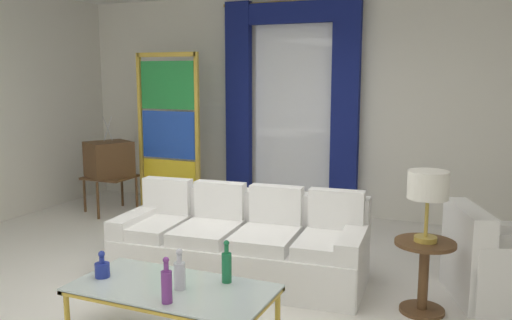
# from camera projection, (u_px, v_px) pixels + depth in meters

# --- Properties ---
(ground_plane) EXTENTS (16.00, 16.00, 0.00)m
(ground_plane) POSITION_uv_depth(u_px,v_px,m) (214.00, 290.00, 4.79)
(ground_plane) COLOR white
(wall_rear) EXTENTS (8.00, 0.12, 3.00)m
(wall_rear) POSITION_uv_depth(u_px,v_px,m) (317.00, 105.00, 7.32)
(wall_rear) COLOR white
(wall_rear) RESTS_ON ground
(curtained_window) EXTENTS (2.00, 0.17, 2.70)m
(curtained_window) POSITION_uv_depth(u_px,v_px,m) (290.00, 87.00, 7.26)
(curtained_window) COLOR white
(curtained_window) RESTS_ON ground
(couch_white_long) EXTENTS (2.40, 1.11, 0.86)m
(couch_white_long) POSITION_uv_depth(u_px,v_px,m) (242.00, 244.00, 5.10)
(couch_white_long) COLOR white
(couch_white_long) RESTS_ON ground
(coffee_table) EXTENTS (1.45, 0.71, 0.41)m
(coffee_table) POSITION_uv_depth(u_px,v_px,m) (172.00, 291.00, 3.82)
(coffee_table) COLOR silver
(coffee_table) RESTS_ON ground
(bottle_blue_decanter) EXTENTS (0.07, 0.07, 0.32)m
(bottle_blue_decanter) POSITION_uv_depth(u_px,v_px,m) (167.00, 284.00, 3.53)
(bottle_blue_decanter) COLOR #753384
(bottle_blue_decanter) RESTS_ON coffee_table
(bottle_crystal_tall) EXTENTS (0.07, 0.07, 0.32)m
(bottle_crystal_tall) POSITION_uv_depth(u_px,v_px,m) (227.00, 265.00, 3.88)
(bottle_crystal_tall) COLOR #196B3D
(bottle_crystal_tall) RESTS_ON coffee_table
(bottle_amber_squat) EXTENTS (0.11, 0.11, 0.20)m
(bottle_amber_squat) POSITION_uv_depth(u_px,v_px,m) (102.00, 268.00, 3.99)
(bottle_amber_squat) COLOR navy
(bottle_amber_squat) RESTS_ON coffee_table
(bottle_ruby_flask) EXTENTS (0.08, 0.08, 0.30)m
(bottle_ruby_flask) POSITION_uv_depth(u_px,v_px,m) (180.00, 273.00, 3.76)
(bottle_ruby_flask) COLOR silver
(bottle_ruby_flask) RESTS_ON coffee_table
(vintage_tv) EXTENTS (0.72, 0.76, 1.35)m
(vintage_tv) POSITION_uv_depth(u_px,v_px,m) (109.00, 161.00, 7.39)
(vintage_tv) COLOR brown
(vintage_tv) RESTS_ON ground
(armchair_white) EXTENTS (1.05, 1.04, 0.80)m
(armchair_white) POSITION_uv_depth(u_px,v_px,m) (496.00, 266.00, 4.56)
(armchair_white) COLOR white
(armchair_white) RESTS_ON ground
(stained_glass_divider) EXTENTS (0.95, 0.05, 2.20)m
(stained_glass_divider) POSITION_uv_depth(u_px,v_px,m) (169.00, 138.00, 7.26)
(stained_glass_divider) COLOR gold
(stained_glass_divider) RESTS_ON ground
(peacock_figurine) EXTENTS (0.44, 0.60, 0.50)m
(peacock_figurine) POSITION_uv_depth(u_px,v_px,m) (176.00, 206.00, 6.95)
(peacock_figurine) COLOR beige
(peacock_figurine) RESTS_ON ground
(round_side_table) EXTENTS (0.48, 0.48, 0.59)m
(round_side_table) POSITION_uv_depth(u_px,v_px,m) (424.00, 270.00, 4.29)
(round_side_table) COLOR brown
(round_side_table) RESTS_ON ground
(table_lamp_brass) EXTENTS (0.32, 0.32, 0.57)m
(table_lamp_brass) POSITION_uv_depth(u_px,v_px,m) (428.00, 188.00, 4.19)
(table_lamp_brass) COLOR #B29338
(table_lamp_brass) RESTS_ON round_side_table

